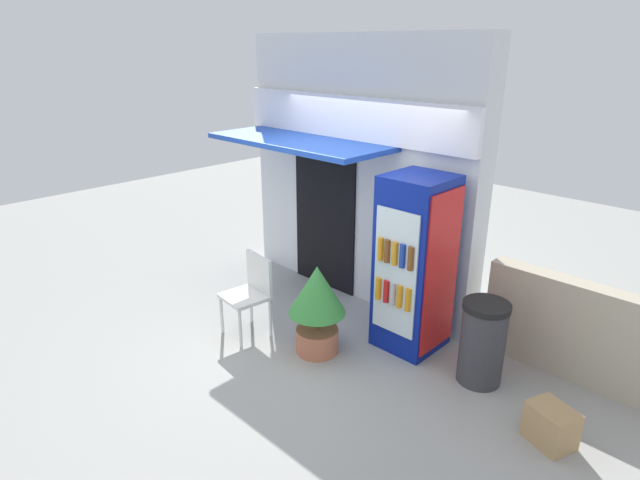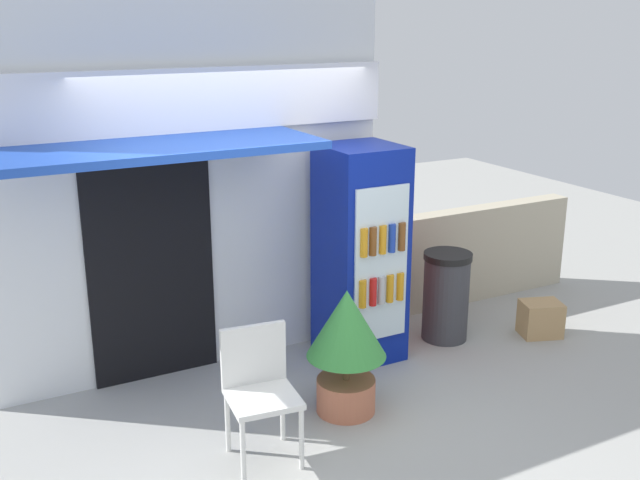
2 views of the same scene
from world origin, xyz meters
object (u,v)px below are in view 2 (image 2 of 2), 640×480
(trash_bin, at_px, (446,296))
(cardboard_box, at_px, (541,319))
(drink_cooler, at_px, (361,254))
(plastic_chair, at_px, (259,383))
(potted_plant_near_shop, at_px, (346,340))

(trash_bin, height_order, cardboard_box, trash_bin)
(drink_cooler, xyz_separation_m, plastic_chair, (-1.43, -1.04, -0.41))
(drink_cooler, bearing_deg, plastic_chair, -143.97)
(trash_bin, distance_m, cardboard_box, 0.96)
(drink_cooler, relative_size, cardboard_box, 5.14)
(cardboard_box, bearing_deg, potted_plant_near_shop, -171.37)
(drink_cooler, distance_m, trash_bin, 1.02)
(drink_cooler, distance_m, plastic_chair, 1.82)
(plastic_chair, distance_m, trash_bin, 2.50)
(plastic_chair, xyz_separation_m, trash_bin, (2.31, 0.96, -0.11))
(drink_cooler, bearing_deg, cardboard_box, -15.11)
(potted_plant_near_shop, distance_m, trash_bin, 1.68)
(plastic_chair, bearing_deg, drink_cooler, 36.03)
(plastic_chair, height_order, trash_bin, plastic_chair)
(potted_plant_near_shop, bearing_deg, trash_bin, 26.08)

